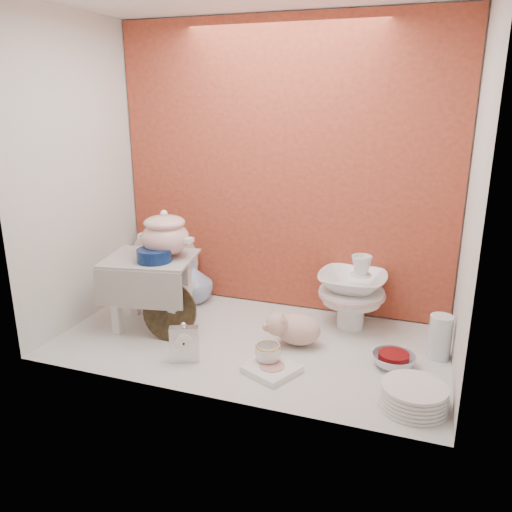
{
  "coord_description": "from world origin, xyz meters",
  "views": [
    {
      "loc": [
        0.76,
        -2.07,
        1.11
      ],
      "look_at": [
        0.02,
        0.02,
        0.42
      ],
      "focal_mm": 35.98,
      "sensor_mm": 36.0,
      "label": 1
    }
  ],
  "objects": [
    {
      "name": "cobalt_bowl",
      "position": [
        -0.47,
        -0.05,
        0.39
      ],
      "size": [
        0.18,
        0.18,
        0.06
      ],
      "primitive_type": "cylinder",
      "rotation": [
        0.0,
        0.0,
        -0.06
      ],
      "color": "#0A1E4E",
      "rests_on": "step_stool"
    },
    {
      "name": "porcelain_tower",
      "position": [
        0.42,
        0.32,
        0.19
      ],
      "size": [
        0.42,
        0.42,
        0.38
      ],
      "primitive_type": null,
      "rotation": [
        0.0,
        0.0,
        -0.29
      ],
      "color": "white",
      "rests_on": "ground"
    },
    {
      "name": "crystal_bowl",
      "position": [
        0.66,
        -0.02,
        0.03
      ],
      "size": [
        0.25,
        0.25,
        0.06
      ],
      "primitive_type": "imported",
      "rotation": [
        0.0,
        0.0,
        -0.43
      ],
      "color": "silver",
      "rests_on": "ground"
    },
    {
      "name": "dinner_plate_stack",
      "position": [
        0.76,
        -0.3,
        0.04
      ],
      "size": [
        0.31,
        0.31,
        0.09
      ],
      "primitive_type": "cylinder",
      "rotation": [
        0.0,
        0.0,
        0.17
      ],
      "color": "white",
      "rests_on": "ground"
    },
    {
      "name": "teacup_saucer",
      "position": [
        0.15,
        -0.19,
        0.01
      ],
      "size": [
        0.2,
        0.2,
        0.01
      ],
      "primitive_type": "cylinder",
      "rotation": [
        0.0,
        0.0,
        -0.08
      ],
      "color": "white",
      "rests_on": "ground"
    },
    {
      "name": "gold_rim_teacup",
      "position": [
        0.15,
        -0.19,
        0.06
      ],
      "size": [
        0.14,
        0.14,
        0.09
      ],
      "primitive_type": "imported",
      "rotation": [
        0.0,
        0.0,
        0.39
      ],
      "color": "white",
      "rests_on": "teacup_saucer"
    },
    {
      "name": "mantel_clock",
      "position": [
        -0.2,
        -0.28,
        0.09
      ],
      "size": [
        0.13,
        0.09,
        0.18
      ],
      "primitive_type": "cube",
      "rotation": [
        0.0,
        0.0,
        0.41
      ],
      "color": "silver",
      "rests_on": "ground"
    },
    {
      "name": "blue_white_vase",
      "position": [
        -0.48,
        0.36,
        0.12
      ],
      "size": [
        0.24,
        0.24,
        0.24
      ],
      "primitive_type": "imported",
      "rotation": [
        0.0,
        0.0,
        0.04
      ],
      "color": "white",
      "rests_on": "ground"
    },
    {
      "name": "floral_platter",
      "position": [
        -0.69,
        0.42,
        0.2
      ],
      "size": [
        0.42,
        0.16,
        0.4
      ],
      "primitive_type": null,
      "rotation": [
        0.0,
        0.0,
        0.15
      ],
      "color": "silver",
      "rests_on": "ground"
    },
    {
      "name": "ground",
      "position": [
        0.0,
        0.0,
        0.0
      ],
      "size": [
        1.8,
        1.8,
        0.0
      ],
      "primitive_type": "plane",
      "color": "silver",
      "rests_on": "ground"
    },
    {
      "name": "soup_tureen",
      "position": [
        -0.46,
        0.05,
        0.48
      ],
      "size": [
        0.33,
        0.33,
        0.23
      ],
      "primitive_type": null,
      "rotation": [
        0.0,
        0.0,
        -0.22
      ],
      "color": "white",
      "rests_on": "step_stool"
    },
    {
      "name": "lattice_dish",
      "position": [
        0.18,
        -0.24,
        0.01
      ],
      "size": [
        0.26,
        0.26,
        0.03
      ],
      "primitive_type": "cube",
      "rotation": [
        0.0,
        0.0,
        -0.44
      ],
      "color": "white",
      "rests_on": "ground"
    },
    {
      "name": "plush_pig",
      "position": [
        0.22,
        0.04,
        0.08
      ],
      "size": [
        0.31,
        0.24,
        0.16
      ],
      "primitive_type": "ellipsoid",
      "rotation": [
        0.0,
        0.0,
        0.2
      ],
      "color": "#D0A192",
      "rests_on": "ground"
    },
    {
      "name": "step_stool",
      "position": [
        -0.52,
        0.01,
        0.18
      ],
      "size": [
        0.48,
        0.43,
        0.36
      ],
      "primitive_type": null,
      "rotation": [
        0.0,
        0.0,
        0.19
      ],
      "color": "silver",
      "rests_on": "ground"
    },
    {
      "name": "niche_shell",
      "position": [
        0.0,
        0.18,
        0.93
      ],
      "size": [
        1.86,
        1.03,
        1.53
      ],
      "color": "#B4482D",
      "rests_on": "ground"
    },
    {
      "name": "clear_glass_vase",
      "position": [
        0.84,
        0.13,
        0.1
      ],
      "size": [
        0.11,
        0.11,
        0.2
      ],
      "primitive_type": "cylinder",
      "rotation": [
        0.0,
        0.0,
        0.08
      ],
      "color": "silver",
      "rests_on": "ground"
    },
    {
      "name": "lacquer_tray",
      "position": [
        -0.38,
        -0.09,
        0.14
      ],
      "size": [
        0.28,
        0.09,
        0.27
      ],
      "primitive_type": null,
      "rotation": [
        0.0,
        0.0,
        0.02
      ],
      "color": "black",
      "rests_on": "ground"
    }
  ]
}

